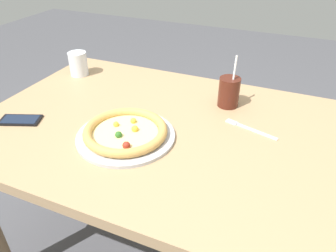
% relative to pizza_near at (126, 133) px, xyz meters
% --- Properties ---
extents(ground_plane, '(8.00, 8.00, 0.00)m').
position_rel_pizza_near_xyz_m(ground_plane, '(0.05, 0.12, -0.77)').
color(ground_plane, '#4C4C51').
extents(dining_table, '(1.31, 0.94, 0.75)m').
position_rel_pizza_near_xyz_m(dining_table, '(0.05, 0.12, -0.12)').
color(dining_table, tan).
rests_on(dining_table, ground).
extents(pizza_near, '(0.34, 0.34, 0.04)m').
position_rel_pizza_near_xyz_m(pizza_near, '(0.00, 0.00, 0.00)').
color(pizza_near, '#B7B7BC').
rests_on(pizza_near, dining_table).
extents(drink_cup_colored, '(0.08, 0.08, 0.21)m').
position_rel_pizza_near_xyz_m(drink_cup_colored, '(0.27, 0.37, 0.04)').
color(drink_cup_colored, '#4C1E14').
rests_on(drink_cup_colored, dining_table).
extents(water_cup_clear, '(0.09, 0.09, 0.11)m').
position_rel_pizza_near_xyz_m(water_cup_clear, '(-0.48, 0.39, 0.04)').
color(water_cup_clear, silver).
rests_on(water_cup_clear, dining_table).
extents(fork, '(0.20, 0.08, 0.00)m').
position_rel_pizza_near_xyz_m(fork, '(0.38, 0.22, -0.02)').
color(fork, silver).
rests_on(fork, dining_table).
extents(cell_phone, '(0.17, 0.12, 0.01)m').
position_rel_pizza_near_xyz_m(cell_phone, '(-0.42, -0.06, -0.02)').
color(cell_phone, black).
rests_on(cell_phone, dining_table).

